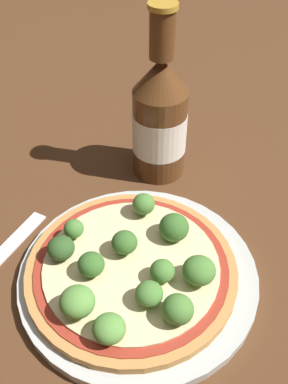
% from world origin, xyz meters
% --- Properties ---
extents(ground_plane, '(3.00, 3.00, 0.00)m').
position_xyz_m(ground_plane, '(0.00, 0.00, 0.00)').
color(ground_plane, '#4C2D19').
extents(plate, '(0.26, 0.26, 0.01)m').
position_xyz_m(plate, '(-0.01, -0.01, 0.01)').
color(plate, '#B2B7B2').
rests_on(plate, ground_plane).
extents(pizza, '(0.23, 0.23, 0.01)m').
position_xyz_m(pizza, '(-0.02, -0.01, 0.02)').
color(pizza, '#B77F42').
rests_on(pizza, plate).
extents(broccoli_floret_0, '(0.03, 0.03, 0.03)m').
position_xyz_m(broccoli_floret_0, '(-0.06, -0.04, 0.04)').
color(broccoli_floret_0, '#6B8E51').
rests_on(broccoli_floret_0, pizza).
extents(broccoli_floret_1, '(0.03, 0.03, 0.03)m').
position_xyz_m(broccoli_floret_1, '(0.01, -0.05, 0.04)').
color(broccoli_floret_1, '#6B8E51').
rests_on(broccoli_floret_1, pizza).
extents(broccoli_floret_2, '(0.03, 0.03, 0.02)m').
position_xyz_m(broccoli_floret_2, '(0.02, -0.02, 0.04)').
color(broccoli_floret_2, '#6B8E51').
rests_on(broccoli_floret_2, pizza).
extents(broccoli_floret_3, '(0.03, 0.03, 0.03)m').
position_xyz_m(broccoli_floret_3, '(0.01, 0.04, 0.04)').
color(broccoli_floret_3, '#6B8E51').
rests_on(broccoli_floret_3, pizza).
extents(broccoli_floret_4, '(0.02, 0.02, 0.02)m').
position_xyz_m(broccoli_floret_4, '(-0.09, 0.01, 0.04)').
color(broccoli_floret_4, '#6B8E51').
rests_on(broccoli_floret_4, pizza).
extents(broccoli_floret_5, '(0.03, 0.03, 0.03)m').
position_xyz_m(broccoli_floret_5, '(-0.10, -0.02, 0.04)').
color(broccoli_floret_5, '#6B8E51').
rests_on(broccoli_floret_5, pizza).
extents(broccoli_floret_6, '(0.03, 0.03, 0.03)m').
position_xyz_m(broccoli_floret_6, '(0.04, -0.06, 0.04)').
color(broccoli_floret_6, '#6B8E51').
rests_on(broccoli_floret_6, pizza).
extents(broccoli_floret_7, '(0.03, 0.03, 0.03)m').
position_xyz_m(broccoli_floret_7, '(-0.05, -0.08, 0.04)').
color(broccoli_floret_7, '#6B8E51').
rests_on(broccoli_floret_7, pizza).
extents(broccoli_floret_8, '(0.03, 0.03, 0.03)m').
position_xyz_m(broccoli_floret_8, '(-0.03, 0.06, 0.04)').
color(broccoli_floret_8, '#6B8E51').
rests_on(broccoli_floret_8, pizza).
extents(broccoli_floret_9, '(0.03, 0.03, 0.03)m').
position_xyz_m(broccoli_floret_9, '(0.05, -0.02, 0.04)').
color(broccoli_floret_9, '#6B8E51').
rests_on(broccoli_floret_9, pizza).
extents(broccoli_floret_10, '(0.03, 0.03, 0.03)m').
position_xyz_m(broccoli_floret_10, '(-0.03, -0.00, 0.04)').
color(broccoli_floret_10, '#6B8E51').
rests_on(broccoli_floret_10, pizza).
extents(broccoli_floret_11, '(0.03, 0.03, 0.03)m').
position_xyz_m(broccoli_floret_11, '(-0.02, -0.10, 0.04)').
color(broccoli_floret_11, '#6B8E51').
rests_on(broccoli_floret_11, pizza).
extents(beer_bottle, '(0.07, 0.07, 0.23)m').
position_xyz_m(beer_bottle, '(-0.04, 0.18, 0.09)').
color(beer_bottle, '#563319').
rests_on(beer_bottle, ground_plane).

